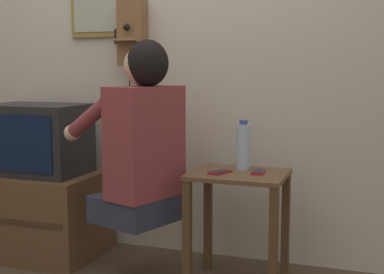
{
  "coord_description": "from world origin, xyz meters",
  "views": [
    {
      "loc": [
        1.16,
        -1.8,
        1.12
      ],
      "look_at": [
        0.28,
        0.73,
        0.77
      ],
      "focal_mm": 50.0,
      "sensor_mm": 36.0,
      "label": 1
    }
  ],
  "objects_px": {
    "person": "(141,139)",
    "cell_phone_spare": "(258,172)",
    "wall_phone_antique": "(132,32)",
    "cell_phone_held": "(220,172)",
    "framed_picture": "(96,1)",
    "water_bottle": "(243,146)",
    "television": "(37,139)"
  },
  "relations": [
    {
      "from": "television",
      "to": "person",
      "type": "bearing_deg",
      "value": -13.56
    },
    {
      "from": "cell_phone_spare",
      "to": "person",
      "type": "bearing_deg",
      "value": -174.01
    },
    {
      "from": "water_bottle",
      "to": "person",
      "type": "bearing_deg",
      "value": -158.3
    },
    {
      "from": "wall_phone_antique",
      "to": "cell_phone_spare",
      "type": "bearing_deg",
      "value": -21.3
    },
    {
      "from": "person",
      "to": "cell_phone_held",
      "type": "distance_m",
      "value": 0.44
    },
    {
      "from": "wall_phone_antique",
      "to": "water_bottle",
      "type": "bearing_deg",
      "value": -19.15
    },
    {
      "from": "person",
      "to": "television",
      "type": "relative_size",
      "value": 1.67
    },
    {
      "from": "person",
      "to": "cell_phone_held",
      "type": "bearing_deg",
      "value": -62.47
    },
    {
      "from": "wall_phone_antique",
      "to": "cell_phone_held",
      "type": "bearing_deg",
      "value": -30.96
    },
    {
      "from": "water_bottle",
      "to": "wall_phone_antique",
      "type": "bearing_deg",
      "value": 160.85
    },
    {
      "from": "wall_phone_antique",
      "to": "cell_phone_held",
      "type": "distance_m",
      "value": 1.06
    },
    {
      "from": "person",
      "to": "cell_phone_held",
      "type": "height_order",
      "value": "person"
    },
    {
      "from": "cell_phone_spare",
      "to": "water_bottle",
      "type": "bearing_deg",
      "value": 137.98
    },
    {
      "from": "wall_phone_antique",
      "to": "water_bottle",
      "type": "relative_size",
      "value": 3.15
    },
    {
      "from": "wall_phone_antique",
      "to": "water_bottle",
      "type": "height_order",
      "value": "wall_phone_antique"
    },
    {
      "from": "wall_phone_antique",
      "to": "framed_picture",
      "type": "height_order",
      "value": "framed_picture"
    },
    {
      "from": "framed_picture",
      "to": "cell_phone_held",
      "type": "xyz_separation_m",
      "value": [
        0.93,
        -0.44,
        -0.92
      ]
    },
    {
      "from": "cell_phone_held",
      "to": "water_bottle",
      "type": "distance_m",
      "value": 0.2
    },
    {
      "from": "person",
      "to": "cell_phone_spare",
      "type": "bearing_deg",
      "value": -58.3
    },
    {
      "from": "television",
      "to": "cell_phone_spare",
      "type": "height_order",
      "value": "television"
    },
    {
      "from": "person",
      "to": "water_bottle",
      "type": "height_order",
      "value": "person"
    },
    {
      "from": "framed_picture",
      "to": "cell_phone_held",
      "type": "relative_size",
      "value": 3.13
    },
    {
      "from": "television",
      "to": "water_bottle",
      "type": "xyz_separation_m",
      "value": [
        1.25,
        0.01,
        0.02
      ]
    },
    {
      "from": "framed_picture",
      "to": "water_bottle",
      "type": "relative_size",
      "value": 1.68
    },
    {
      "from": "wall_phone_antique",
      "to": "cell_phone_held",
      "type": "height_order",
      "value": "wall_phone_antique"
    },
    {
      "from": "person",
      "to": "wall_phone_antique",
      "type": "xyz_separation_m",
      "value": [
        -0.26,
        0.45,
        0.57
      ]
    },
    {
      "from": "cell_phone_held",
      "to": "water_bottle",
      "type": "xyz_separation_m",
      "value": [
        0.08,
        0.14,
        0.11
      ]
    },
    {
      "from": "framed_picture",
      "to": "cell_phone_held",
      "type": "bearing_deg",
      "value": -25.5
    },
    {
      "from": "wall_phone_antique",
      "to": "cell_phone_spare",
      "type": "relative_size",
      "value": 6.23
    },
    {
      "from": "framed_picture",
      "to": "water_bottle",
      "type": "distance_m",
      "value": 1.33
    },
    {
      "from": "television",
      "to": "cell_phone_spare",
      "type": "relative_size",
      "value": 4.34
    },
    {
      "from": "framed_picture",
      "to": "cell_phone_spare",
      "type": "height_order",
      "value": "framed_picture"
    }
  ]
}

